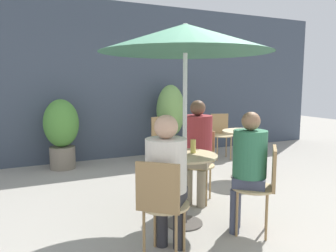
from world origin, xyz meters
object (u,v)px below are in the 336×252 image
Objects in this scene: bistro_chair_0 at (161,200)px; potted_plant_0 at (61,130)px; cafe_table_far at (244,143)px; seated_person_0 at (167,173)px; bistro_chair_1 at (263,181)px; bistro_chair_3 at (221,131)px; cafe_table_near at (184,173)px; seated_person_1 at (248,161)px; beer_glass_0 at (179,150)px; umbrella at (185,39)px; bistro_chair_4 at (163,135)px; beer_glass_1 at (193,146)px; seated_person_2 at (197,143)px; potted_plant_1 at (171,117)px; bistro_chair_2 at (199,158)px.

bistro_chair_0 is 3.49m from potted_plant_0.
cafe_table_far is 2.59m from seated_person_0.
cafe_table_far is at bearing -171.22° from bistro_chair_1.
cafe_table_far is 1.38m from bistro_chair_3.
seated_person_1 reaches higher than cafe_table_near.
potted_plant_0 reaches higher than cafe_table_far.
bistro_chair_3 is (0.45, 1.31, -0.02)m from cafe_table_far.
beer_glass_0 is (-0.68, 0.44, 0.29)m from bistro_chair_1.
bistro_chair_1 is at bearing -41.87° from umbrella.
beer_glass_0 reaches higher than bistro_chair_4.
beer_glass_1 is at bearing -145.09° from cafe_table_far.
bistro_chair_4 is 5.52× the size of beer_glass_0.
bistro_chair_3 is at bearing 49.04° from umbrella.
bistro_chair_4 reaches higher than cafe_table_far.
seated_person_2 reaches higher than cafe_table_far.
seated_person_1 is 7.66× the size of beer_glass_0.
seated_person_0 reaches higher than bistro_chair_1.
potted_plant_1 reaches higher than cafe_table_far.
bistro_chair_1 is 0.86m from beer_glass_0.
seated_person_1 is 3.44m from potted_plant_1.
potted_plant_0 is (-1.43, 3.41, 0.14)m from bistro_chair_1.
seated_person_1 is at bearing -53.37° from beer_glass_1.
umbrella is (0.85, -2.89, 1.23)m from potted_plant_0.
bistro_chair_3 is at bearing -22.03° from bistro_chair_4.
beer_glass_1 is at bearing -128.97° from bistro_chair_4.
bistro_chair_0 is at bearing -39.13° from seated_person_1.
potted_plant_0 is at bearing -115.42° from bistro_chair_1.
bistro_chair_1 is 5.52× the size of beer_glass_0.
seated_person_1 is (-0.11, 0.10, 0.19)m from bistro_chair_1.
beer_glass_1 is at bearing -101.49° from seated_person_1.
beer_glass_1 is (0.55, 0.52, 0.09)m from seated_person_0.
seated_person_1 is 0.68m from beer_glass_0.
seated_person_2 is 8.90× the size of beer_glass_1.
seated_person_2 is at bearing -134.99° from seated_person_1.
seated_person_2 is (-0.10, -0.11, 0.22)m from bistro_chair_2.
bistro_chair_0 and bistro_chair_4 have the same top height.
cafe_table_near is 3.19m from bistro_chair_3.
bistro_chair_2 is (-0.06, 1.10, 0.00)m from bistro_chair_1.
bistro_chair_2 is 0.71× the size of seated_person_0.
cafe_table_far is 0.61× the size of seated_person_0.
cafe_table_far is at bearing -92.89° from bistro_chair_3.
seated_person_2 is at bearing -90.00° from bistro_chair_2.
beer_glass_1 is at bearing -71.16° from potted_plant_0.
seated_person_1 reaches higher than potted_plant_0.
cafe_table_far is 5.20× the size of beer_glass_1.
seated_person_1 is at bearing -119.52° from bistro_chair_4.
beer_glass_1 is at bearing -84.55° from bistro_chair_2.
bistro_chair_0 reaches higher than cafe_table_far.
seated_person_1 is 0.84× the size of potted_plant_1.
seated_person_1 is 0.59× the size of umbrella.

